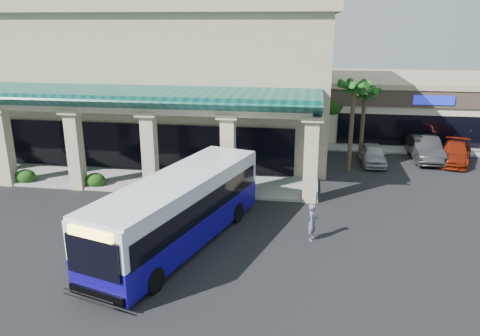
% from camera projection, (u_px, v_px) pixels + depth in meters
% --- Properties ---
extents(ground, '(110.00, 110.00, 0.00)m').
position_uv_depth(ground, '(177.00, 234.00, 21.75)').
color(ground, black).
extents(main_building, '(30.80, 14.80, 11.35)m').
position_uv_depth(main_building, '(132.00, 73.00, 36.32)').
color(main_building, tan).
rests_on(main_building, ground).
extents(arcade, '(30.00, 6.20, 5.70)m').
position_uv_depth(arcade, '(80.00, 135.00, 28.49)').
color(arcade, '#0A413C').
rests_on(arcade, ground).
extents(strip_mall, '(22.50, 12.50, 4.90)m').
position_uv_depth(strip_mall, '(451.00, 105.00, 41.01)').
color(strip_mall, beige).
rests_on(strip_mall, ground).
extents(palm_0, '(2.40, 2.40, 6.60)m').
position_uv_depth(palm_0, '(352.00, 122.00, 29.89)').
color(palm_0, '#164612').
rests_on(palm_0, ground).
extents(palm_1, '(2.40, 2.40, 5.80)m').
position_uv_depth(palm_1, '(363.00, 120.00, 32.69)').
color(palm_1, '#164612').
rests_on(palm_1, ground).
extents(broadleaf_tree, '(2.60, 2.60, 4.81)m').
position_uv_depth(broadleaf_tree, '(331.00, 113.00, 37.85)').
color(broadleaf_tree, '#163A0D').
rests_on(broadleaf_tree, ground).
extents(transit_bus, '(5.67, 11.53, 3.14)m').
position_uv_depth(transit_bus, '(180.00, 212.00, 20.27)').
color(transit_bus, '#11087F').
rests_on(transit_bus, ground).
extents(pedestrian, '(0.55, 0.71, 1.71)m').
position_uv_depth(pedestrian, '(313.00, 222.00, 20.93)').
color(pedestrian, slate).
rests_on(pedestrian, ground).
extents(car_silver, '(1.73, 4.08, 1.38)m').
position_uv_depth(car_silver, '(373.00, 154.00, 32.33)').
color(car_silver, '#AEADB1').
rests_on(car_silver, ground).
extents(car_white, '(1.84, 5.15, 1.69)m').
position_uv_depth(car_white, '(425.00, 149.00, 33.17)').
color(car_white, '#27272A').
rests_on(car_white, ground).
extents(car_red, '(3.43, 5.23, 1.41)m').
position_uv_depth(car_red, '(455.00, 153.00, 32.53)').
color(car_red, maroon).
rests_on(car_red, ground).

